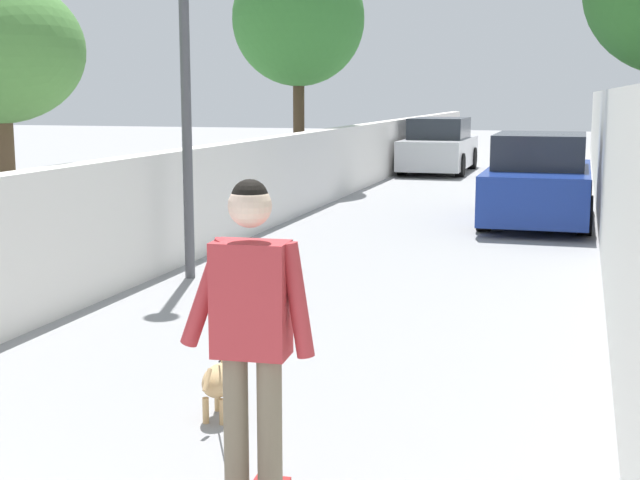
{
  "coord_description": "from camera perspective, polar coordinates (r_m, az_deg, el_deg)",
  "views": [
    {
      "loc": [
        -1.12,
        -2.31,
        2.22
      ],
      "look_at": [
        5.95,
        -0.22,
        1.0
      ],
      "focal_mm": 49.87,
      "sensor_mm": 36.0,
      "label": 1
    }
  ],
  "objects": [
    {
      "name": "car_far",
      "position": [
        25.62,
        7.65,
        5.94
      ],
      "size": [
        4.34,
        1.8,
        1.54
      ],
      "color": "silver",
      "rests_on": "ground"
    },
    {
      "name": "fence_right",
      "position": [
        13.17,
        18.4,
        4.2
      ],
      "size": [
        48.0,
        0.3,
        2.28
      ],
      "primitive_type": "cube",
      "color": "silver",
      "rests_on": "ground"
    },
    {
      "name": "person_skateboarder",
      "position": [
        4.51,
        -4.42,
        -5.12
      ],
      "size": [
        0.24,
        0.71,
        1.72
      ],
      "color": "#726651",
      "rests_on": "skateboard"
    },
    {
      "name": "lamp_post",
      "position": [
        10.78,
        -8.74,
        14.7
      ],
      "size": [
        0.36,
        0.36,
        4.8
      ],
      "color": "#4C4C51",
      "rests_on": "ground"
    },
    {
      "name": "wall_left",
      "position": [
        14.14,
        -4.69,
        3.37
      ],
      "size": [
        48.0,
        0.3,
        1.49
      ],
      "primitive_type": "cube",
      "color": "silver",
      "rests_on": "ground"
    },
    {
      "name": "tree_left_mid",
      "position": [
        21.2,
        -1.4,
        13.97
      ],
      "size": [
        3.07,
        3.07,
        5.48
      ],
      "color": "#473523",
      "rests_on": "ground"
    },
    {
      "name": "dog",
      "position": [
        6.25,
        -6.35,
        -8.8
      ],
      "size": [
        1.69,
        0.89,
        1.06
      ],
      "color": "tan",
      "rests_on": "ground"
    },
    {
      "name": "ground_plane",
      "position": [
        15.45,
        7.67,
        1.04
      ],
      "size": [
        80.0,
        80.0,
        0.0
      ],
      "primitive_type": "plane",
      "color": "gray"
    },
    {
      "name": "car_near",
      "position": [
        15.9,
        13.88,
        3.68
      ],
      "size": [
        4.23,
        1.8,
        1.54
      ],
      "color": "navy",
      "rests_on": "ground"
    }
  ]
}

